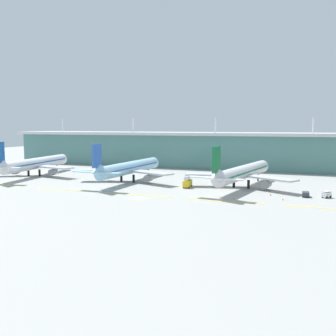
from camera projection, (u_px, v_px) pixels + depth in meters
ground_plane at (139, 198)px, 144.76m from camera, size 600.00×600.00×0.00m
terminal_building at (217, 150)px, 248.46m from camera, size 288.00×34.00×31.03m
airliner_nearest at (35, 164)px, 207.83m from camera, size 48.23×67.22×18.90m
airliner_near_middle at (129, 168)px, 185.95m from camera, size 48.80×65.16×18.90m
airliner_far_middle at (242, 173)px, 167.94m from camera, size 48.38×68.06×18.90m
taxiway_stripe_mid_west at (62, 190)px, 162.74m from camera, size 28.00×0.70×0.04m
taxiway_stripe_centre at (137, 195)px, 150.30m from camera, size 28.00×0.70×0.04m
taxiway_stripe_mid_east at (225, 201)px, 137.86m from camera, size 28.00×0.70×0.04m
taxiway_stripe_east at (331, 209)px, 125.42m from camera, size 28.00×0.70×0.04m
pushback_tug at (306, 194)px, 146.32m from camera, size 2.80×4.57×1.85m
fuel_truck at (187, 182)px, 168.82m from camera, size 3.24×7.41×4.95m
baggage_cart at (327, 194)px, 144.42m from camera, size 3.50×4.00×2.48m
safety_cone_left_wingtip at (270, 195)px, 149.42m from camera, size 0.56×0.56×0.70m
safety_cone_nose_front at (283, 199)px, 139.98m from camera, size 0.56×0.56×0.70m
safety_cone_right_wingtip at (234, 198)px, 141.61m from camera, size 0.56×0.56×0.70m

